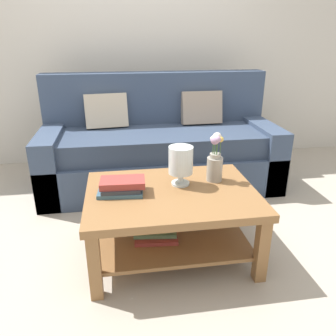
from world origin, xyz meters
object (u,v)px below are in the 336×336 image
at_px(couch, 160,148).
at_px(book_stack_main, 122,186).
at_px(flower_pitcher, 215,161).
at_px(coffee_table, 171,210).
at_px(glass_hurricane_vase, 181,161).

xyz_separation_m(couch, book_stack_main, (-0.39, -1.18, 0.16)).
height_order(book_stack_main, flower_pitcher, flower_pitcher).
bearing_deg(book_stack_main, couch, 71.48).
bearing_deg(couch, flower_pitcher, -77.58).
bearing_deg(book_stack_main, flower_pitcher, 9.36).
height_order(couch, flower_pitcher, couch).
xyz_separation_m(coffee_table, book_stack_main, (-0.31, 0.02, 0.18)).
height_order(glass_hurricane_vase, flower_pitcher, flower_pitcher).
bearing_deg(flower_pitcher, coffee_table, -158.41).
xyz_separation_m(glass_hurricane_vase, flower_pitcher, (0.24, 0.03, -0.03)).
distance_m(coffee_table, glass_hurricane_vase, 0.32).
bearing_deg(coffee_table, couch, 85.97).
distance_m(book_stack_main, glass_hurricane_vase, 0.41).
bearing_deg(coffee_table, book_stack_main, 175.76).
height_order(book_stack_main, glass_hurricane_vase, glass_hurricane_vase).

